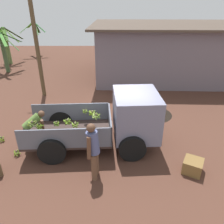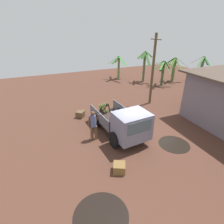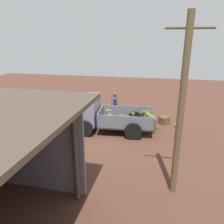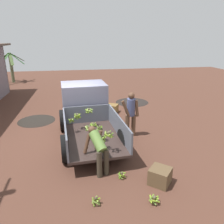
{
  "view_description": "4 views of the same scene",
  "coord_description": "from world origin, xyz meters",
  "px_view_note": "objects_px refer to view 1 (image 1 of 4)",
  "views": [
    {
      "loc": [
        -0.14,
        -7.03,
        4.56
      ],
      "look_at": [
        -0.19,
        -0.34,
        1.12
      ],
      "focal_mm": 35.0,
      "sensor_mm": 36.0,
      "label": 1
    },
    {
      "loc": [
        7.48,
        -4.72,
        5.82
      ],
      "look_at": [
        -1.66,
        -0.67,
        0.99
      ],
      "focal_mm": 28.0,
      "sensor_mm": 36.0,
      "label": 2
    },
    {
      "loc": [
        -3.13,
        10.15,
        4.8
      ],
      "look_at": [
        -0.79,
        -1.1,
        0.91
      ],
      "focal_mm": 35.0,
      "sensor_mm": 36.0,
      "label": 3
    },
    {
      "loc": [
        -8.26,
        -0.18,
        3.67
      ],
      "look_at": [
        -0.79,
        -1.49,
        1.06
      ],
      "focal_mm": 35.0,
      "sensor_mm": 36.0,
      "label": 4
    }
  ],
  "objects_px": {
    "utility_pole": "(36,41)",
    "wooden_crate_1": "(193,166)",
    "person_worker_loading": "(32,126)",
    "person_foreground_visitor": "(93,149)",
    "cargo_truck": "(122,119)",
    "banana_bunch_on_ground_1": "(1,139)",
    "banana_bunch_on_ground_2": "(17,153)"
  },
  "relations": [
    {
      "from": "cargo_truck",
      "to": "wooden_crate_1",
      "type": "height_order",
      "value": "cargo_truck"
    },
    {
      "from": "cargo_truck",
      "to": "banana_bunch_on_ground_1",
      "type": "xyz_separation_m",
      "value": [
        -4.31,
        0.06,
        -0.89
      ]
    },
    {
      "from": "utility_pole",
      "to": "wooden_crate_1",
      "type": "distance_m",
      "value": 8.84
    },
    {
      "from": "utility_pole",
      "to": "person_worker_loading",
      "type": "height_order",
      "value": "utility_pole"
    },
    {
      "from": "cargo_truck",
      "to": "utility_pole",
      "type": "bearing_deg",
      "value": 128.5
    },
    {
      "from": "person_foreground_visitor",
      "to": "person_worker_loading",
      "type": "relative_size",
      "value": 1.36
    },
    {
      "from": "person_foreground_visitor",
      "to": "banana_bunch_on_ground_1",
      "type": "relative_size",
      "value": 7.93
    },
    {
      "from": "cargo_truck",
      "to": "person_foreground_visitor",
      "type": "distance_m",
      "value": 1.85
    },
    {
      "from": "person_worker_loading",
      "to": "banana_bunch_on_ground_2",
      "type": "xyz_separation_m",
      "value": [
        -0.43,
        -0.58,
        -0.66
      ]
    },
    {
      "from": "utility_pole",
      "to": "person_worker_loading",
      "type": "xyz_separation_m",
      "value": [
        0.99,
        -4.57,
        -2.05
      ]
    },
    {
      "from": "person_foreground_visitor",
      "to": "person_worker_loading",
      "type": "distance_m",
      "value": 2.66
    },
    {
      "from": "cargo_truck",
      "to": "banana_bunch_on_ground_1",
      "type": "distance_m",
      "value": 4.4
    },
    {
      "from": "person_foreground_visitor",
      "to": "wooden_crate_1",
      "type": "height_order",
      "value": "person_foreground_visitor"
    },
    {
      "from": "banana_bunch_on_ground_1",
      "to": "wooden_crate_1",
      "type": "distance_m",
      "value": 6.56
    },
    {
      "from": "cargo_truck",
      "to": "banana_bunch_on_ground_1",
      "type": "height_order",
      "value": "cargo_truck"
    },
    {
      "from": "banana_bunch_on_ground_1",
      "to": "person_worker_loading",
      "type": "bearing_deg",
      "value": -9.5
    },
    {
      "from": "cargo_truck",
      "to": "wooden_crate_1",
      "type": "relative_size",
      "value": 8.56
    },
    {
      "from": "utility_pole",
      "to": "wooden_crate_1",
      "type": "bearing_deg",
      "value": -43.98
    },
    {
      "from": "person_foreground_visitor",
      "to": "banana_bunch_on_ground_1",
      "type": "height_order",
      "value": "person_foreground_visitor"
    },
    {
      "from": "person_foreground_visitor",
      "to": "banana_bunch_on_ground_2",
      "type": "relative_size",
      "value": 7.08
    },
    {
      "from": "utility_pole",
      "to": "person_foreground_visitor",
      "type": "distance_m",
      "value": 7.1
    },
    {
      "from": "person_worker_loading",
      "to": "banana_bunch_on_ground_2",
      "type": "distance_m",
      "value": 0.98
    },
    {
      "from": "cargo_truck",
      "to": "banana_bunch_on_ground_1",
      "type": "bearing_deg",
      "value": 175.5
    },
    {
      "from": "utility_pole",
      "to": "wooden_crate_1",
      "type": "xyz_separation_m",
      "value": [
        6.08,
        -5.86,
        -2.61
      ]
    },
    {
      "from": "banana_bunch_on_ground_2",
      "to": "wooden_crate_1",
      "type": "relative_size",
      "value": 0.47
    },
    {
      "from": "cargo_truck",
      "to": "wooden_crate_1",
      "type": "distance_m",
      "value": 2.65
    },
    {
      "from": "cargo_truck",
      "to": "banana_bunch_on_ground_2",
      "type": "xyz_separation_m",
      "value": [
        -3.44,
        -0.74,
        -0.89
      ]
    },
    {
      "from": "person_worker_loading",
      "to": "wooden_crate_1",
      "type": "xyz_separation_m",
      "value": [
        5.08,
        -1.29,
        -0.56
      ]
    },
    {
      "from": "cargo_truck",
      "to": "person_worker_loading",
      "type": "xyz_separation_m",
      "value": [
        -3.01,
        -0.16,
        -0.23
      ]
    },
    {
      "from": "wooden_crate_1",
      "to": "banana_bunch_on_ground_1",
      "type": "bearing_deg",
      "value": 166.7
    },
    {
      "from": "banana_bunch_on_ground_1",
      "to": "banana_bunch_on_ground_2",
      "type": "relative_size",
      "value": 0.89
    },
    {
      "from": "person_worker_loading",
      "to": "banana_bunch_on_ground_1",
      "type": "height_order",
      "value": "person_worker_loading"
    }
  ]
}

